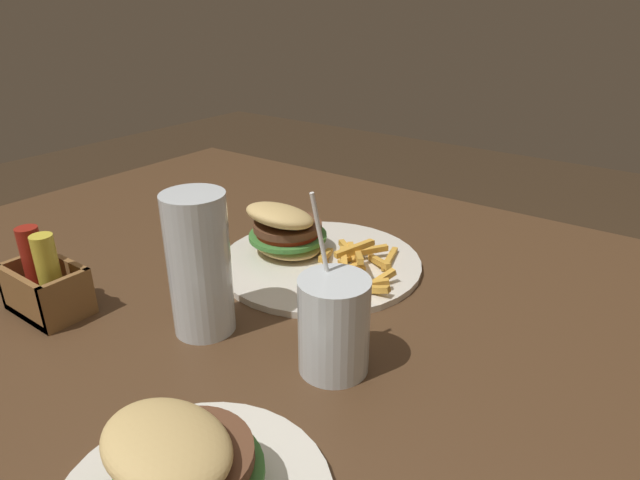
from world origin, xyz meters
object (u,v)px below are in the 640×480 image
at_px(meal_plate_far, 187,479).
at_px(condiment_caddy, 46,285).
at_px(meal_plate_near, 305,247).
at_px(juice_glass, 334,327).
at_px(beer_glass, 200,269).
at_px(spoon, 193,281).

height_order(meal_plate_far, condiment_caddy, condiment_caddy).
relative_size(meal_plate_near, juice_glass, 1.54).
bearing_deg(condiment_caddy, juice_glass, -161.75).
distance_m(beer_glass, juice_glass, 0.18).
bearing_deg(condiment_caddy, beer_glass, -154.92).
bearing_deg(spoon, juice_glass, 27.96).
xyz_separation_m(meal_plate_near, meal_plate_far, (-0.20, 0.42, 0.01)).
height_order(beer_glass, spoon, beer_glass).
bearing_deg(beer_glass, condiment_caddy, 25.08).
bearing_deg(condiment_caddy, spoon, -122.74).
height_order(juice_glass, spoon, juice_glass).
distance_m(spoon, condiment_caddy, 0.19).
bearing_deg(meal_plate_far, juice_glass, -86.75).
bearing_deg(condiment_caddy, meal_plate_near, -120.61).
distance_m(beer_glass, meal_plate_far, 0.28).
xyz_separation_m(meal_plate_near, juice_glass, (-0.19, 0.19, 0.03)).
distance_m(juice_glass, meal_plate_far, 0.23).
xyz_separation_m(meal_plate_near, spoon, (0.09, 0.16, -0.02)).
height_order(meal_plate_near, beer_glass, beer_glass).
height_order(spoon, meal_plate_far, meal_plate_far).
bearing_deg(juice_glass, condiment_caddy, 18.25).
distance_m(juice_glass, spoon, 0.28).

